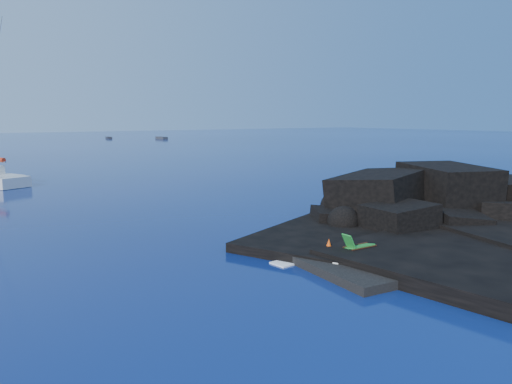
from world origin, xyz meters
TOP-DOWN VIEW (x-y plane):
  - ground at (0.00, 0.00)m, footprint 400.00×400.00m
  - headland at (13.00, 3.00)m, footprint 24.00×24.00m
  - beach at (4.50, 0.50)m, footprint 9.08×6.86m
  - surf_foam at (5.00, 5.00)m, footprint 10.00×8.00m
  - deck_chair at (3.12, 1.15)m, footprint 1.52×0.71m
  - towel at (2.17, 0.78)m, footprint 2.16×1.76m
  - sunbather at (2.17, 0.78)m, footprint 1.69×1.20m
  - marker_cone at (2.17, 2.08)m, footprint 0.51×0.51m
  - distant_boat_a at (35.45, 128.26)m, footprint 1.85×4.14m
  - distant_boat_b at (46.84, 117.40)m, footprint 1.68×4.92m

SIDE VIEW (x-z plane):
  - ground at x=0.00m, z-range 0.00..0.00m
  - headland at x=13.00m, z-range -1.80..1.80m
  - beach at x=4.50m, z-range -0.35..0.35m
  - surf_foam at x=5.00m, z-range -0.03..0.03m
  - distant_boat_a at x=35.45m, z-range -0.27..0.27m
  - distant_boat_b at x=46.84m, z-range -0.32..0.32m
  - towel at x=2.17m, z-range 0.35..0.40m
  - sunbather at x=2.17m, z-range 0.40..0.63m
  - marker_cone at x=2.17m, z-range 0.35..0.95m
  - deck_chair at x=3.12m, z-range 0.35..1.38m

